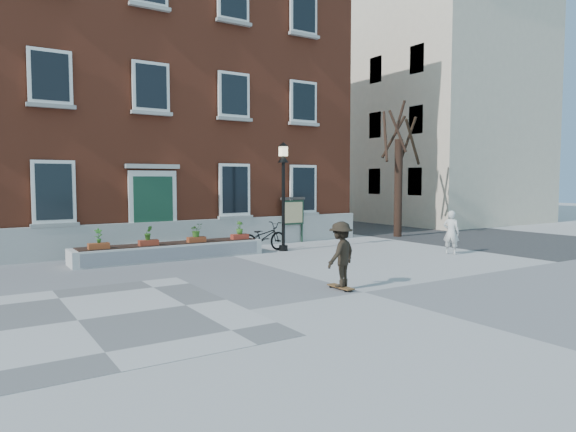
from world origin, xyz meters
TOP-DOWN VIEW (x-y plane):
  - ground at (0.00, 0.00)m, footprint 100.00×100.00m
  - checker_patch at (-6.00, 1.00)m, footprint 6.00×6.00m
  - bicycle at (1.42, 7.07)m, footprint 2.08×0.97m
  - parked_car at (10.35, 17.58)m, footprint 1.38×3.83m
  - bystander at (6.58, 2.99)m, footprint 0.57×0.66m
  - brick_building at (-2.00, 13.98)m, footprint 18.40×10.85m
  - planter_assembly at (-1.99, 7.18)m, footprint 6.20×1.12m
  - bare_tree at (9.01, 8.01)m, footprint 1.83×1.83m
  - side_street at (17.99, 19.78)m, footprint 15.20×36.00m
  - lamp_post at (2.13, 6.86)m, footprint 0.40×0.40m
  - notice_board at (3.76, 8.70)m, footprint 1.10×0.16m
  - skateboarder at (-0.26, 0.53)m, footprint 1.13×0.90m

SIDE VIEW (x-z plane):
  - ground at x=0.00m, z-range 0.00..0.00m
  - checker_patch at x=-6.00m, z-range 0.00..0.01m
  - planter_assembly at x=-1.99m, z-range -0.27..0.88m
  - bicycle at x=1.42m, z-range 0.00..1.05m
  - parked_car at x=10.35m, z-range 0.00..1.26m
  - bystander at x=6.58m, z-range 0.00..1.52m
  - skateboarder at x=-0.26m, z-range 0.03..1.64m
  - notice_board at x=3.76m, z-range 0.33..2.20m
  - lamp_post at x=2.13m, z-range 0.57..4.50m
  - bare_tree at x=9.01m, z-range -0.29..5.87m
  - brick_building at x=-2.00m, z-range 0.00..12.60m
  - side_street at x=17.99m, z-range -0.23..14.27m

